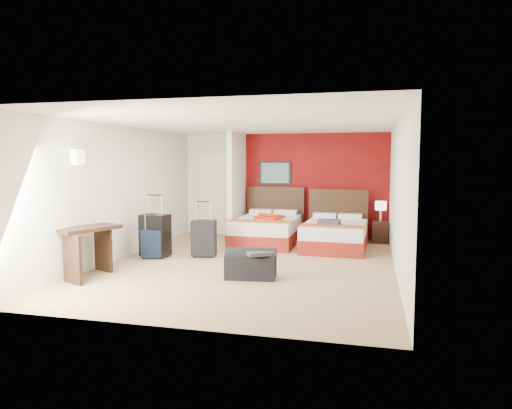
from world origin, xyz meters
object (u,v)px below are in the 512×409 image
(red_suitcase_open, at_px, (270,217))
(desk, at_px, (89,252))
(suitcase_black, at_px, (155,236))
(bed_right, at_px, (335,236))
(duffel_bag, at_px, (251,266))
(nightstand, at_px, (380,232))
(table_lamp, at_px, (381,211))
(suitcase_navy, at_px, (152,245))
(bed_left, at_px, (266,231))
(suitcase_charcoal, at_px, (204,239))

(red_suitcase_open, xyz_separation_m, desk, (-2.19, -3.47, -0.21))
(suitcase_black, bearing_deg, bed_right, 33.62)
(bed_right, xyz_separation_m, suitcase_black, (-3.29, -1.67, 0.13))
(bed_right, xyz_separation_m, duffel_bag, (-1.10, -2.79, -0.07))
(suitcase_black, height_order, desk, desk)
(bed_right, xyz_separation_m, nightstand, (0.94, 0.98, -0.03))
(red_suitcase_open, relative_size, duffel_bag, 0.90)
(red_suitcase_open, distance_m, suitcase_black, 2.60)
(table_lamp, height_order, suitcase_navy, table_lamp)
(bed_left, distance_m, suitcase_navy, 2.70)
(nightstand, distance_m, table_lamp, 0.47)
(suitcase_charcoal, height_order, desk, desk)
(table_lamp, distance_m, suitcase_black, 5.00)
(bed_left, height_order, nightstand, bed_left)
(duffel_bag, relative_size, desk, 0.81)
(duffel_bag, distance_m, desk, 2.58)
(nightstand, bearing_deg, table_lamp, 0.00)
(duffel_bag, bearing_deg, red_suitcase_open, 89.51)
(suitcase_charcoal, height_order, duffel_bag, suitcase_charcoal)
(suitcase_charcoal, bearing_deg, suitcase_black, -174.23)
(suitcase_charcoal, relative_size, desk, 0.70)
(table_lamp, bearing_deg, suitcase_black, -147.82)
(bed_left, xyz_separation_m, desk, (-2.09, -3.57, 0.12))
(table_lamp, height_order, suitcase_charcoal, table_lamp)
(red_suitcase_open, xyz_separation_m, table_lamp, (2.36, 0.86, 0.10))
(desk, bearing_deg, bed_right, 65.75)
(nightstand, xyz_separation_m, suitcase_navy, (-4.23, -2.80, 0.01))
(table_lamp, xyz_separation_m, desk, (-4.55, -4.33, -0.31))
(suitcase_black, distance_m, desk, 1.70)
(suitcase_black, bearing_deg, nightstand, 38.82)
(table_lamp, bearing_deg, bed_right, -133.58)
(bed_left, height_order, red_suitcase_open, red_suitcase_open)
(bed_left, distance_m, bed_right, 1.54)
(bed_right, bearing_deg, table_lamp, 48.47)
(suitcase_charcoal, bearing_deg, red_suitcase_open, 49.23)
(bed_left, distance_m, red_suitcase_open, 0.36)
(suitcase_black, xyz_separation_m, suitcase_navy, (-0.00, -0.14, -0.14))
(red_suitcase_open, bearing_deg, nightstand, 40.63)
(suitcase_charcoal, distance_m, suitcase_navy, 0.99)
(suitcase_charcoal, bearing_deg, suitcase_navy, -166.21)
(table_lamp, relative_size, duffel_bag, 0.57)
(bed_right, distance_m, suitcase_black, 3.69)
(bed_left, height_order, duffel_bag, bed_left)
(bed_right, xyz_separation_m, suitcase_charcoal, (-2.38, -1.43, 0.07))
(bed_right, relative_size, table_lamp, 4.08)
(suitcase_black, distance_m, duffel_bag, 2.46)
(bed_right, xyz_separation_m, suitcase_navy, (-3.29, -1.82, -0.01))
(bed_left, distance_m, duffel_bag, 3.05)
(table_lamp, xyz_separation_m, suitcase_charcoal, (-3.32, -2.42, -0.38))
(nightstand, relative_size, suitcase_navy, 0.95)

